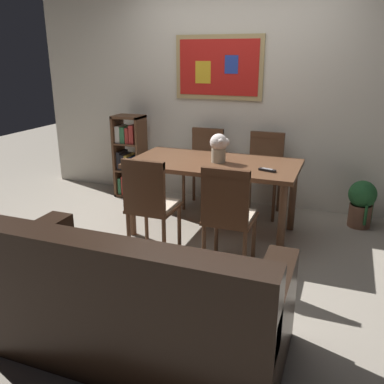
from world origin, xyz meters
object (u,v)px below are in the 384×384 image
at_px(flower_vase, 219,146).
at_px(dining_chair_near_left, 150,200).
at_px(dining_chair_far_right, 264,167).
at_px(bookshelf, 130,159).
at_px(potted_ivy, 362,202).
at_px(leather_couch, 131,304).
at_px(dining_table, 214,171).
at_px(dining_chair_far_left, 205,161).
at_px(tv_remote, 267,170).
at_px(dining_chair_near_right, 228,211).

bearing_deg(flower_vase, dining_chair_near_left, -119.45).
bearing_deg(dining_chair_far_right, bookshelf, -179.56).
xyz_separation_m(potted_ivy, flower_vase, (-1.35, -0.68, 0.62)).
height_order(leather_couch, potted_ivy, leather_couch).
xyz_separation_m(dining_table, leather_couch, (0.09, -1.85, -0.33)).
height_order(dining_chair_far_left, tv_remote, dining_chair_far_left).
bearing_deg(dining_chair_far_left, bookshelf, -179.22).
height_order(bookshelf, tv_remote, bookshelf).
relative_size(dining_chair_far_right, leather_couch, 0.51).
relative_size(dining_chair_far_left, bookshelf, 0.89).
relative_size(dining_table, leather_couch, 0.90).
bearing_deg(bookshelf, dining_chair_near_left, -55.38).
distance_m(dining_table, bookshelf, 1.53).
relative_size(dining_table, flower_vase, 5.90).
height_order(potted_ivy, tv_remote, tv_remote).
xyz_separation_m(dining_chair_far_right, dining_chair_near_right, (-0.00, -1.46, 0.00)).
relative_size(dining_chair_near_right, potted_ivy, 1.82).
height_order(dining_table, dining_chair_far_left, dining_chair_far_left).
bearing_deg(flower_vase, dining_chair_near_right, -67.03).
relative_size(leather_couch, flower_vase, 6.53).
relative_size(dining_table, bookshelf, 1.59).
relative_size(dining_chair_far_right, dining_chair_far_left, 1.00).
distance_m(dining_chair_far_left, leather_couch, 2.64).
bearing_deg(leather_couch, flower_vase, 91.17).
relative_size(flower_vase, tv_remote, 1.70).
xyz_separation_m(bookshelf, flower_vase, (1.39, -0.73, 0.41)).
bearing_deg(dining_table, potted_ivy, 25.99).
bearing_deg(dining_chair_near_right, dining_table, 116.14).
bearing_deg(potted_ivy, dining_chair_near_right, -126.81).
relative_size(dining_chair_far_left, flower_vase, 3.30).
distance_m(dining_table, leather_couch, 1.88).
bearing_deg(dining_chair_far_left, potted_ivy, -1.90).
bearing_deg(dining_chair_near_right, potted_ivy, 53.19).
distance_m(dining_chair_near_right, potted_ivy, 1.77).
relative_size(dining_chair_far_right, bookshelf, 0.89).
bearing_deg(potted_ivy, dining_chair_far_left, 178.10).
bearing_deg(dining_chair_near_right, bookshelf, 139.53).
bearing_deg(dining_chair_far_left, dining_chair_near_right, -64.36).
bearing_deg(dining_chair_far_right, leather_couch, -95.90).
bearing_deg(bookshelf, flower_vase, -27.68).
height_order(dining_chair_near_right, dining_chair_near_left, same).
xyz_separation_m(dining_chair_far_right, dining_chair_far_left, (-0.70, 0.00, 0.00)).
height_order(dining_chair_near_left, flower_vase, flower_vase).
xyz_separation_m(leather_couch, bookshelf, (-1.43, 2.58, 0.17)).
height_order(dining_table, leather_couch, leather_couch).
bearing_deg(dining_chair_far_left, dining_table, -64.86).
distance_m(dining_chair_far_right, flower_vase, 0.88).
relative_size(dining_chair_far_right, dining_chair_near_right, 1.00).
bearing_deg(dining_chair_near_left, leather_couch, -69.08).
distance_m(dining_chair_far_right, bookshelf, 1.70).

